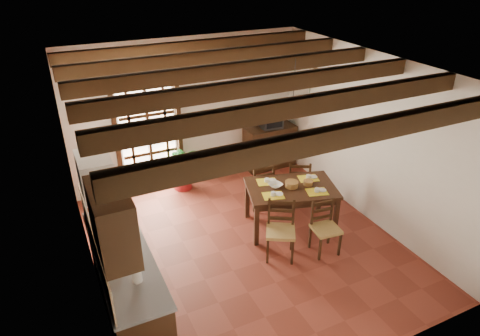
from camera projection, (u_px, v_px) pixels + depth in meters
ground_plane at (245, 244)px, 6.79m from camera, size 5.00×5.00×0.00m
room_shell at (246, 139)px, 5.95m from camera, size 4.52×5.02×2.81m
ceiling_beams at (246, 77)px, 5.55m from camera, size 4.50×4.34×0.20m
french_door at (148, 130)px, 7.89m from camera, size 1.26×0.11×2.32m
kitchen_counter at (127, 282)px, 5.34m from camera, size 0.64×2.25×1.38m
upper_cabinet at (112, 222)px, 4.10m from camera, size 0.35×0.80×0.70m
range_hood at (96, 176)px, 5.16m from camera, size 0.38×0.60×0.54m
counter_items at (120, 247)px, 5.19m from camera, size 0.50×1.43×0.25m
dining_table at (291, 192)px, 6.91m from camera, size 1.61×1.26×0.77m
chair_near_left at (280, 240)px, 6.40m from camera, size 0.57×0.56×0.92m
chair_near_right at (325, 237)px, 6.52m from camera, size 0.43×0.41×0.85m
chair_far_left at (260, 192)px, 7.67m from camera, size 0.45×0.43×0.89m
chair_far_right at (298, 189)px, 7.78m from camera, size 0.53×0.52×0.87m
table_setting at (292, 185)px, 6.85m from camera, size 1.03×0.68×0.10m
table_bowl at (275, 185)px, 6.86m from camera, size 0.26×0.26×0.05m
sideboard at (270, 147)px, 9.00m from camera, size 1.06×0.48×0.89m
crt_tv at (271, 118)px, 8.70m from camera, size 0.46×0.43×0.37m
fuse_box at (258, 84)px, 8.54m from camera, size 0.25×0.03×0.32m
plant_pot at (183, 183)px, 8.31m from camera, size 0.35×0.35×0.22m
potted_plant at (182, 162)px, 8.10m from camera, size 2.04×1.88×1.89m
wall_shelf at (309, 104)px, 8.19m from camera, size 0.20×0.42×0.20m
shelf_vase at (309, 97)px, 8.13m from camera, size 0.15×0.15×0.15m
shelf_flowers at (310, 86)px, 8.03m from camera, size 0.14×0.14×0.36m
framed_picture at (315, 76)px, 7.97m from camera, size 0.03×0.32×0.32m
pendant_lamp at (293, 107)px, 6.34m from camera, size 0.36×0.36×0.84m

